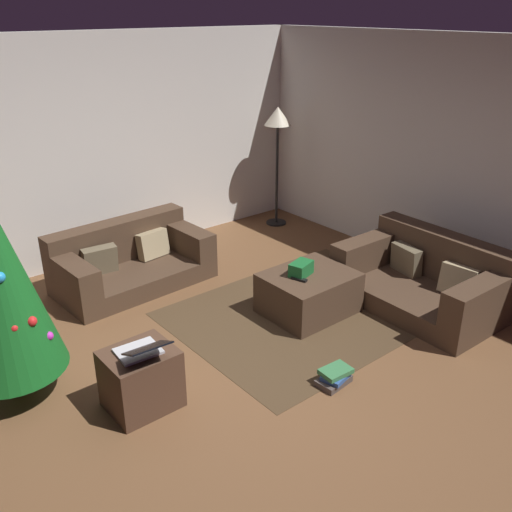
# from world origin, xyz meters

# --- Properties ---
(ground_plane) EXTENTS (6.40, 6.40, 0.00)m
(ground_plane) POSITION_xyz_m (0.00, 0.00, 0.00)
(ground_plane) COLOR brown
(rear_partition) EXTENTS (6.40, 0.12, 2.60)m
(rear_partition) POSITION_xyz_m (0.00, 3.14, 1.30)
(rear_partition) COLOR silver
(rear_partition) RESTS_ON ground_plane
(corner_partition) EXTENTS (0.12, 6.40, 2.60)m
(corner_partition) POSITION_xyz_m (3.14, 0.00, 1.30)
(corner_partition) COLOR silver
(corner_partition) RESTS_ON ground_plane
(couch_left) EXTENTS (1.69, 0.94, 0.67)m
(couch_left) POSITION_xyz_m (0.14, 2.24, 0.26)
(couch_left) COLOR #473323
(couch_left) RESTS_ON ground_plane
(couch_right) EXTENTS (1.04, 1.63, 0.71)m
(couch_right) POSITION_xyz_m (2.26, -0.13, 0.27)
(couch_right) COLOR #473323
(couch_right) RESTS_ON ground_plane
(ottoman) EXTENTS (0.86, 0.71, 0.42)m
(ottoman) POSITION_xyz_m (1.20, 0.50, 0.21)
(ottoman) COLOR #473323
(ottoman) RESTS_ON ground_plane
(gift_box) EXTENTS (0.27, 0.22, 0.14)m
(gift_box) POSITION_xyz_m (1.12, 0.54, 0.49)
(gift_box) COLOR #19662D
(gift_box) RESTS_ON ottoman
(tv_remote) EXTENTS (0.10, 0.17, 0.02)m
(tv_remote) POSITION_xyz_m (1.03, 0.47, 0.43)
(tv_remote) COLOR black
(tv_remote) RESTS_ON ottoman
(side_table) EXTENTS (0.52, 0.44, 0.48)m
(side_table) POSITION_xyz_m (-0.81, 0.26, 0.24)
(side_table) COLOR #4C3323
(side_table) RESTS_ON ground_plane
(laptop) EXTENTS (0.35, 0.45, 0.20)m
(laptop) POSITION_xyz_m (-0.82, 0.19, 0.54)
(laptop) COLOR silver
(laptop) RESTS_ON side_table
(book_stack) EXTENTS (0.30, 0.22, 0.14)m
(book_stack) POSITION_xyz_m (0.53, -0.49, 0.06)
(book_stack) COLOR #4C423D
(book_stack) RESTS_ON ground_plane
(corner_lamp) EXTENTS (0.36, 0.36, 1.63)m
(corner_lamp) POSITION_xyz_m (2.63, 2.61, 1.39)
(corner_lamp) COLOR black
(corner_lamp) RESTS_ON ground_plane
(area_rug) EXTENTS (2.60, 2.00, 0.01)m
(area_rug) POSITION_xyz_m (1.20, 0.50, 0.00)
(area_rug) COLOR #483521
(area_rug) RESTS_ON ground_plane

